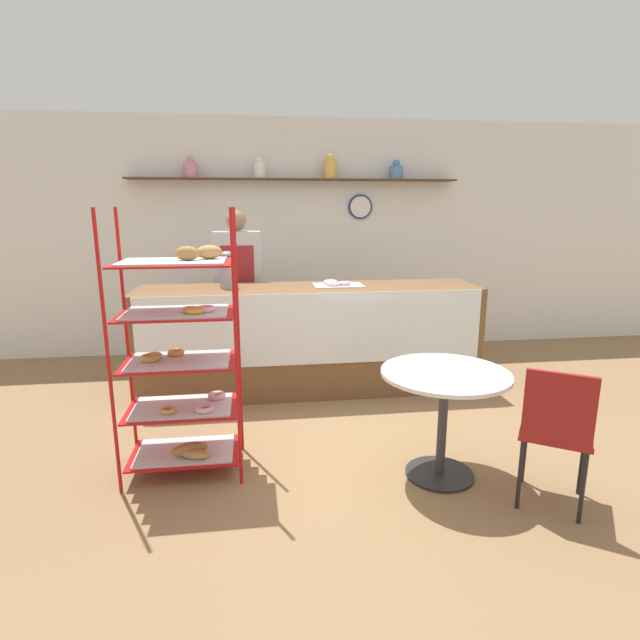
% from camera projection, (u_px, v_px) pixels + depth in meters
% --- Properties ---
extents(ground_plane, '(14.00, 14.00, 0.00)m').
position_uv_depth(ground_plane, '(327.00, 441.00, 3.75)').
color(ground_plane, olive).
extents(back_wall, '(10.00, 0.30, 2.70)m').
position_uv_depth(back_wall, '(296.00, 237.00, 5.90)').
color(back_wall, white).
rests_on(back_wall, ground_plane).
extents(display_counter, '(3.16, 0.70, 0.99)m').
position_uv_depth(display_counter, '(310.00, 339.00, 4.72)').
color(display_counter, brown).
rests_on(display_counter, ground_plane).
extents(pastry_rack, '(0.76, 0.48, 1.72)m').
position_uv_depth(pastry_rack, '(182.00, 360.00, 3.18)').
color(pastry_rack, '#B71414').
rests_on(pastry_rack, ground_plane).
extents(person_worker, '(0.47, 0.23, 1.68)m').
position_uv_depth(person_worker, '(239.00, 287.00, 5.09)').
color(person_worker, '#282833').
rests_on(person_worker, ground_plane).
extents(cafe_table, '(0.81, 0.81, 0.72)m').
position_uv_depth(cafe_table, '(444.00, 397.00, 3.15)').
color(cafe_table, '#262628').
rests_on(cafe_table, ground_plane).
extents(cafe_chair, '(0.53, 0.53, 0.86)m').
position_uv_depth(cafe_chair, '(557.00, 425.00, 2.80)').
color(cafe_chair, black).
rests_on(cafe_chair, ground_plane).
extents(coffee_carafe, '(0.14, 0.14, 0.34)m').
position_uv_depth(coffee_carafe, '(227.00, 270.00, 4.50)').
color(coffee_carafe, gray).
rests_on(coffee_carafe, display_counter).
extents(donut_tray_counter, '(0.46, 0.30, 0.05)m').
position_uv_depth(donut_tray_counter, '(337.00, 284.00, 4.65)').
color(donut_tray_counter, silver).
rests_on(donut_tray_counter, display_counter).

